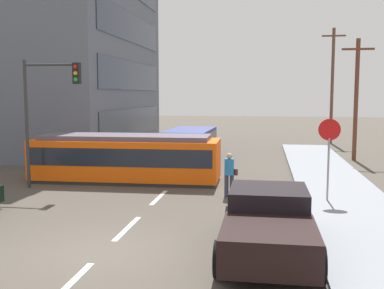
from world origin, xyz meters
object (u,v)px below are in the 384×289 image
object	(u,v)px
pedestrian_crossing	(229,172)
pickup_truck_parked	(268,223)
traffic_light_mast	(47,100)
parked_sedan_mid	(87,154)
streetcar_tram	(126,157)
parked_sedan_far	(126,143)
stop_sign	(329,142)
city_bus	(190,142)
utility_pole_far	(332,84)
utility_pole_mid	(356,97)

from	to	relation	value
pedestrian_crossing	pickup_truck_parked	size ratio (longest dim) A/B	0.33
traffic_light_mast	parked_sedan_mid	bearing A→B (deg)	97.53
streetcar_tram	traffic_light_mast	world-z (taller)	traffic_light_mast
parked_sedan_far	stop_sign	distance (m)	16.96
traffic_light_mast	streetcar_tram	bearing A→B (deg)	37.76
city_bus	parked_sedan_far	bearing A→B (deg)	156.91
pedestrian_crossing	parked_sedan_mid	distance (m)	10.43
utility_pole_far	traffic_light_mast	bearing A→B (deg)	-124.97
pickup_truck_parked	stop_sign	world-z (taller)	stop_sign
pickup_truck_parked	utility_pole_mid	distance (m)	17.90
utility_pole_mid	stop_sign	bearing A→B (deg)	-104.73
parked_sedan_mid	stop_sign	xyz separation A→B (m)	(11.75, -6.98, 1.57)
streetcar_tram	stop_sign	world-z (taller)	stop_sign
city_bus	parked_sedan_mid	distance (m)	6.25
pickup_truck_parked	city_bus	bearing A→B (deg)	105.79
parked_sedan_far	city_bus	bearing A→B (deg)	-23.09
stop_sign	utility_pole_far	distance (m)	21.16
pickup_truck_parked	parked_sedan_mid	distance (m)	15.81
parked_sedan_mid	utility_pole_mid	size ratio (longest dim) A/B	0.63
traffic_light_mast	city_bus	bearing A→B (deg)	66.03
streetcar_tram	pickup_truck_parked	world-z (taller)	streetcar_tram
parked_sedan_mid	utility_pole_mid	world-z (taller)	utility_pole_mid
utility_pole_mid	pickup_truck_parked	bearing A→B (deg)	-106.76
city_bus	stop_sign	distance (m)	12.58
pickup_truck_parked	parked_sedan_mid	xyz separation A→B (m)	(-9.65, 12.53, -0.17)
parked_sedan_far	utility_pole_mid	bearing A→B (deg)	-4.83
stop_sign	pedestrian_crossing	bearing A→B (deg)	170.58
pedestrian_crossing	parked_sedan_far	size ratio (longest dim) A/B	0.40
parked_sedan_far	traffic_light_mast	size ratio (longest dim) A/B	0.80
pickup_truck_parked	parked_sedan_mid	bearing A→B (deg)	127.60
pickup_truck_parked	utility_pole_far	world-z (taller)	utility_pole_far
utility_pole_far	pedestrian_crossing	bearing A→B (deg)	-107.66
pedestrian_crossing	stop_sign	bearing A→B (deg)	-9.42
pedestrian_crossing	stop_sign	size ratio (longest dim) A/B	0.58
streetcar_tram	pickup_truck_parked	size ratio (longest dim) A/B	1.66
parked_sedan_mid	traffic_light_mast	world-z (taller)	traffic_light_mast
parked_sedan_mid	city_bus	bearing A→B (deg)	35.51
pickup_truck_parked	traffic_light_mast	bearing A→B (deg)	143.65
city_bus	pedestrian_crossing	xyz separation A→B (m)	(3.16, -10.02, -0.07)
pickup_truck_parked	traffic_light_mast	distance (m)	11.35
streetcar_tram	stop_sign	xyz separation A→B (m)	(8.31, -3.02, 1.12)
pickup_truck_parked	utility_pole_mid	size ratio (longest dim) A/B	0.71
city_bus	stop_sign	world-z (taller)	stop_sign
pedestrian_crossing	pickup_truck_parked	world-z (taller)	pedestrian_crossing
city_bus	parked_sedan_far	distance (m)	5.02
parked_sedan_far	traffic_light_mast	distance (m)	11.99
stop_sign	utility_pole_far	xyz separation A→B (m)	(2.93, 20.81, 2.47)
stop_sign	utility_pole_mid	size ratio (longest dim) A/B	0.41
pedestrian_crossing	utility_pole_mid	xyz separation A→B (m)	(6.50, 10.78, 2.75)
streetcar_tram	parked_sedan_far	xyz separation A→B (m)	(-2.97, 9.55, -0.45)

